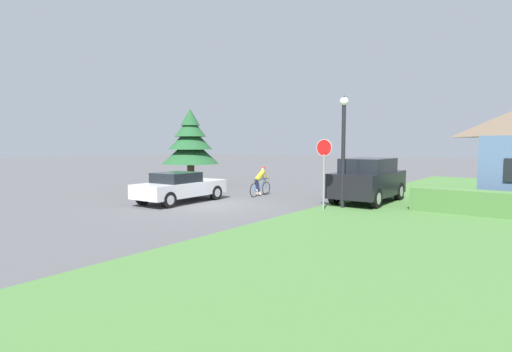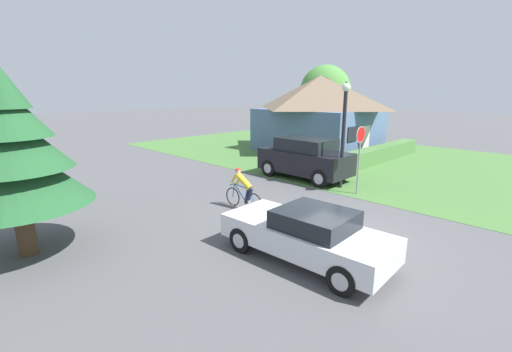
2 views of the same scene
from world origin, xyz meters
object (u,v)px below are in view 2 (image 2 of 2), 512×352
Objects in this scene: street_lamp at (344,124)px; deciduous_tree_right at (325,92)px; sedan_left_lane at (307,234)px; cyclist at (243,189)px; cottage_house at (319,112)px; conifer_tall_near at (12,153)px; parked_suv_right at (305,158)px; stop_sign at (360,147)px.

deciduous_tree_right is (12.14, 9.07, 1.22)m from street_lamp.
cyclist reaches higher than sedan_left_lane.
sedan_left_lane is (-14.13, -9.46, -2.02)m from cottage_house.
cyclist is at bearing -12.38° from conifer_tall_near.
parked_suv_right is 0.71× the size of deciduous_tree_right.
stop_sign is (6.12, 1.94, 1.26)m from sedan_left_lane.
sedan_left_lane is 0.99× the size of parked_suv_right.
deciduous_tree_right reaches higher than cottage_house.
cyclist is 0.40× the size of parked_suv_right.
cottage_house is at bearing -136.22° from stop_sign.
stop_sign reaches higher than cyclist.
cottage_house is 1.27× the size of deciduous_tree_right.
conifer_tall_near is (-6.42, 1.41, 1.97)m from cyclist.
street_lamp is at bearing -140.46° from cottage_house.
sedan_left_lane is at bearing 18.20° from stop_sign.
sedan_left_lane is 1.58× the size of stop_sign.
parked_suv_right is (5.17, 1.13, 0.27)m from cyclist.
cottage_house is 1.79× the size of parked_suv_right.
cyclist is 5.45m from street_lamp.
cottage_house is at bearing -68.49° from cyclist.
parked_suv_right is at bearing -100.15° from stop_sign.
street_lamp is (6.47, 2.94, 2.13)m from sedan_left_lane.
sedan_left_lane is 0.92× the size of conifer_tall_near.
conifer_tall_near is (-19.00, -4.10, -0.01)m from cottage_house.
cottage_house is 10.06m from street_lamp.
cyclist is at bearing -23.17° from stop_sign.
cyclist is 0.64× the size of stop_sign.
deciduous_tree_right is at bearing 28.70° from cottage_house.
cottage_house is at bearing 40.44° from street_lamp.
stop_sign is at bearing 168.97° from parked_suv_right.
cottage_house is 1.80× the size of sedan_left_lane.
parked_suv_right reaches higher than sedan_left_lane.
stop_sign is 11.53m from conifer_tall_near.
sedan_left_lane is at bearing -155.58° from street_lamp.
cottage_house reaches higher than sedan_left_lane.
parked_suv_right is 0.93× the size of conifer_tall_near.
cottage_house reaches higher than conifer_tall_near.
parked_suv_right is 0.98× the size of street_lamp.
street_lamp is at bearing -143.23° from deciduous_tree_right.
parked_suv_right is (-7.41, -4.38, -1.71)m from cottage_house.
street_lamp is 0.95× the size of conifer_tall_near.
street_lamp is (-0.24, -2.15, 1.82)m from parked_suv_right.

